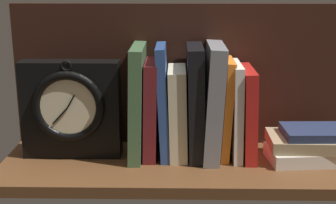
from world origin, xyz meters
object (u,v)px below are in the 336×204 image
(book_blue_modern, at_px, (163,102))
(framed_clock, at_px, (71,109))
(book_red_requiem, at_px, (247,113))
(book_stack_side, at_px, (309,145))
(book_cream_twain, at_px, (178,113))
(book_black_skeptic, at_px, (196,102))
(book_white_catcher, at_px, (236,110))
(book_gray_chess, at_px, (213,101))
(book_orange_pandolfini, at_px, (226,108))
(book_green_romantic, at_px, (137,102))
(book_maroon_dawkins, at_px, (151,109))

(book_blue_modern, xyz_separation_m, framed_clock, (-0.21, -0.01, -0.01))
(book_red_requiem, xyz_separation_m, book_stack_side, (0.14, -0.03, -0.07))
(book_cream_twain, relative_size, book_red_requiem, 1.00)
(book_blue_modern, xyz_separation_m, book_stack_side, (0.33, -0.03, -0.09))
(book_black_skeptic, bearing_deg, book_white_catcher, 0.00)
(book_gray_chess, relative_size, book_stack_side, 1.40)
(book_blue_modern, distance_m, book_red_requiem, 0.19)
(book_gray_chess, distance_m, framed_clock, 0.32)
(book_blue_modern, distance_m, book_white_catcher, 0.17)
(book_orange_pandolfini, xyz_separation_m, framed_clock, (-0.35, -0.01, 0.00))
(framed_clock, bearing_deg, book_green_romantic, 4.58)
(book_green_romantic, distance_m, book_orange_pandolfini, 0.20)
(book_maroon_dawkins, bearing_deg, book_orange_pandolfini, 0.00)
(book_blue_modern, bearing_deg, book_green_romantic, 180.00)
(book_gray_chess, bearing_deg, book_white_catcher, 0.00)
(book_cream_twain, bearing_deg, book_orange_pandolfini, 0.00)
(book_cream_twain, distance_m, book_black_skeptic, 0.05)
(book_black_skeptic, bearing_deg, book_blue_modern, 180.00)
(book_orange_pandolfini, bearing_deg, book_stack_side, -8.72)
(book_blue_modern, xyz_separation_m, book_red_requiem, (0.19, 0.00, -0.03))
(book_gray_chess, height_order, book_stack_side, book_gray_chess)
(book_blue_modern, height_order, book_cream_twain, book_blue_modern)
(book_white_catcher, bearing_deg, book_green_romantic, 180.00)
(book_stack_side, bearing_deg, framed_clock, 178.24)
(book_cream_twain, distance_m, framed_clock, 0.24)
(book_orange_pandolfini, bearing_deg, book_blue_modern, 180.00)
(book_orange_pandolfini, bearing_deg, book_red_requiem, 0.00)
(book_green_romantic, height_order, book_blue_modern, book_blue_modern)
(book_blue_modern, relative_size, book_stack_side, 1.39)
(book_cream_twain, bearing_deg, framed_clock, -177.16)
(book_gray_chess, distance_m, book_orange_pandolfini, 0.03)
(book_blue_modern, bearing_deg, book_stack_side, -4.96)
(book_maroon_dawkins, relative_size, book_red_requiem, 1.07)
(book_cream_twain, relative_size, book_orange_pandolfini, 0.91)
(book_green_romantic, xyz_separation_m, book_gray_chess, (0.17, 0.00, 0.00))
(book_green_romantic, distance_m, book_white_catcher, 0.23)
(book_maroon_dawkins, relative_size, book_white_catcher, 1.02)
(book_gray_chess, relative_size, framed_clock, 1.13)
(book_maroon_dawkins, distance_m, framed_clock, 0.18)
(book_gray_chess, bearing_deg, book_green_romantic, 180.00)
(book_white_catcher, distance_m, book_stack_side, 0.18)
(book_black_skeptic, relative_size, book_red_requiem, 1.24)
(book_orange_pandolfini, height_order, book_red_requiem, book_orange_pandolfini)
(book_white_catcher, height_order, framed_clock, framed_clock)
(book_green_romantic, bearing_deg, framed_clock, -175.42)
(book_gray_chess, xyz_separation_m, book_orange_pandolfini, (0.03, 0.00, -0.02))
(book_maroon_dawkins, bearing_deg, book_black_skeptic, 0.00)
(book_gray_chess, bearing_deg, book_orange_pandolfini, 0.00)
(book_red_requiem, bearing_deg, book_orange_pandolfini, 180.00)
(book_blue_modern, distance_m, book_gray_chess, 0.11)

